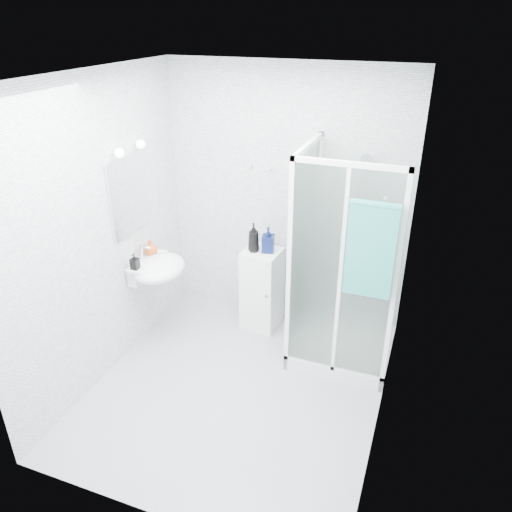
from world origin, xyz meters
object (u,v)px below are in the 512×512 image
at_px(shampoo_bottle_b, 268,240).
at_px(soap_dispenser_orange, 151,248).
at_px(shower_enclosure, 335,316).
at_px(wall_basin, 157,268).
at_px(storage_cabinet, 262,289).
at_px(soap_dispenser_black, 135,261).
at_px(shampoo_bottle_a, 254,238).
at_px(hand_towel, 371,248).

height_order(shampoo_bottle_b, soap_dispenser_orange, shampoo_bottle_b).
relative_size(shower_enclosure, wall_basin, 3.57).
relative_size(storage_cabinet, soap_dispenser_orange, 5.37).
relative_size(shampoo_bottle_b, soap_dispenser_orange, 1.60).
bearing_deg(soap_dispenser_orange, soap_dispenser_black, -87.48).
bearing_deg(soap_dispenser_black, storage_cabinet, 39.01).
bearing_deg(storage_cabinet, shampoo_bottle_b, 16.55).
xyz_separation_m(shower_enclosure, wall_basin, (-1.66, -0.32, 0.35)).
height_order(wall_basin, shampoo_bottle_a, shampoo_bottle_a).
height_order(soap_dispenser_orange, soap_dispenser_black, soap_dispenser_orange).
bearing_deg(shower_enclosure, shampoo_bottle_a, 165.14).
bearing_deg(shower_enclosure, hand_towel, -53.28).
bearing_deg(wall_basin, soap_dispenser_orange, 137.20).
bearing_deg(soap_dispenser_orange, hand_towel, -5.32).
relative_size(hand_towel, shampoo_bottle_a, 2.71).
relative_size(wall_basin, shampoo_bottle_a, 1.93).
distance_m(wall_basin, shampoo_bottle_b, 1.09).
distance_m(soap_dispenser_orange, soap_dispenser_black, 0.30).
height_order(storage_cabinet, soap_dispenser_black, soap_dispenser_black).
bearing_deg(shampoo_bottle_a, shampoo_bottle_b, 15.62).
distance_m(shower_enclosure, hand_towel, 1.05).
bearing_deg(storage_cabinet, soap_dispenser_orange, -149.15).
bearing_deg(wall_basin, shower_enclosure, 10.81).
relative_size(storage_cabinet, soap_dispenser_black, 5.62).
height_order(shampoo_bottle_a, soap_dispenser_orange, shampoo_bottle_a).
bearing_deg(shower_enclosure, soap_dispenser_black, -163.94).
xyz_separation_m(wall_basin, soap_dispenser_orange, (-0.12, 0.11, 0.15)).
bearing_deg(hand_towel, shampoo_bottle_a, 151.80).
height_order(shower_enclosure, shampoo_bottle_b, shower_enclosure).
distance_m(hand_towel, shampoo_bottle_a, 1.40).
bearing_deg(shampoo_bottle_a, soap_dispenser_orange, -153.29).
xyz_separation_m(shampoo_bottle_b, soap_dispenser_black, (-1.01, -0.78, -0.04)).
height_order(shower_enclosure, soap_dispenser_black, shower_enclosure).
bearing_deg(storage_cabinet, wall_basin, -140.83).
xyz_separation_m(storage_cabinet, shampoo_bottle_b, (0.06, 0.01, 0.56)).
relative_size(shower_enclosure, soap_dispenser_black, 13.15).
bearing_deg(shampoo_bottle_b, soap_dispenser_orange, -154.68).
height_order(hand_towel, soap_dispenser_orange, hand_towel).
bearing_deg(hand_towel, wall_basin, 177.51).
bearing_deg(soap_dispenser_black, shampoo_bottle_a, 40.47).
relative_size(hand_towel, shampoo_bottle_b, 3.07).
height_order(wall_basin, soap_dispenser_orange, soap_dispenser_orange).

